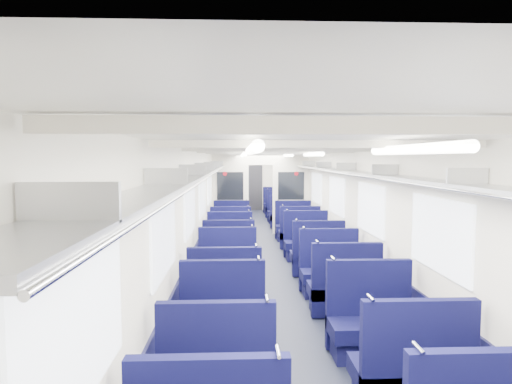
{
  "coord_description": "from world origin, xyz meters",
  "views": [
    {
      "loc": [
        -0.65,
        -9.49,
        2.2
      ],
      "look_at": [
        -0.17,
        2.25,
        1.28
      ],
      "focal_mm": 30.67,
      "sensor_mm": 36.0,
      "label": 1
    }
  ],
  "objects_px": {
    "seat_9": "(344,292)",
    "end_door": "(253,186)",
    "seat_13": "(317,258)",
    "seat_23": "(282,213)",
    "seat_5": "(412,377)",
    "seat_4": "(217,379)",
    "seat_12": "(229,257)",
    "seat_25": "(278,209)",
    "seat_16": "(231,236)",
    "seat_26": "(234,206)",
    "seat_21": "(285,217)",
    "seat_22": "(233,213)",
    "seat_8": "(225,298)",
    "seat_6": "(222,327)",
    "bulkhead": "(261,192)",
    "seat_20": "(232,217)",
    "seat_14": "(230,246)",
    "seat_18": "(232,227)",
    "seat_7": "(371,326)",
    "seat_10": "(227,272)",
    "seat_24": "(233,209)",
    "seat_19": "(293,228)",
    "seat_27": "(275,205)",
    "seat_11": "(330,274)",
    "seat_15": "(306,244)"
  },
  "relations": [
    {
      "from": "seat_9",
      "to": "end_door",
      "type": "bearing_deg",
      "value": 93.8
    },
    {
      "from": "seat_13",
      "to": "seat_23",
      "type": "distance_m",
      "value": 6.67
    },
    {
      "from": "seat_5",
      "to": "seat_23",
      "type": "height_order",
      "value": "same"
    },
    {
      "from": "end_door",
      "to": "seat_4",
      "type": "distance_m",
      "value": 14.9
    },
    {
      "from": "seat_12",
      "to": "seat_25",
      "type": "height_order",
      "value": "same"
    },
    {
      "from": "seat_16",
      "to": "seat_23",
      "type": "height_order",
      "value": "same"
    },
    {
      "from": "seat_26",
      "to": "seat_21",
      "type": "bearing_deg",
      "value": -64.73
    },
    {
      "from": "seat_13",
      "to": "seat_22",
      "type": "xyz_separation_m",
      "value": [
        -1.66,
        6.63,
        0.0
      ]
    },
    {
      "from": "end_door",
      "to": "seat_22",
      "type": "bearing_deg",
      "value": -102.4
    },
    {
      "from": "seat_8",
      "to": "seat_6",
      "type": "bearing_deg",
      "value": -90.0
    },
    {
      "from": "bulkhead",
      "to": "seat_20",
      "type": "relative_size",
      "value": 2.58
    },
    {
      "from": "seat_8",
      "to": "seat_20",
      "type": "height_order",
      "value": "same"
    },
    {
      "from": "seat_8",
      "to": "seat_13",
      "type": "relative_size",
      "value": 1.0
    },
    {
      "from": "seat_14",
      "to": "seat_18",
      "type": "distance_m",
      "value": 2.48
    },
    {
      "from": "seat_7",
      "to": "seat_14",
      "type": "bearing_deg",
      "value": 110.25
    },
    {
      "from": "end_door",
      "to": "seat_8",
      "type": "height_order",
      "value": "end_door"
    },
    {
      "from": "seat_13",
      "to": "seat_9",
      "type": "bearing_deg",
      "value": -90.0
    },
    {
      "from": "end_door",
      "to": "seat_8",
      "type": "xyz_separation_m",
      "value": [
        -0.83,
        -12.73,
        -0.67
      ]
    },
    {
      "from": "seat_10",
      "to": "seat_13",
      "type": "distance_m",
      "value": 1.91
    },
    {
      "from": "seat_9",
      "to": "seat_6",
      "type": "bearing_deg",
      "value": -143.96
    },
    {
      "from": "seat_10",
      "to": "seat_21",
      "type": "relative_size",
      "value": 1.0
    },
    {
      "from": "seat_5",
      "to": "seat_12",
      "type": "height_order",
      "value": "same"
    },
    {
      "from": "seat_9",
      "to": "seat_24",
      "type": "height_order",
      "value": "same"
    },
    {
      "from": "seat_19",
      "to": "seat_24",
      "type": "distance_m",
      "value": 4.71
    },
    {
      "from": "seat_14",
      "to": "seat_6",
      "type": "bearing_deg",
      "value": -90.0
    },
    {
      "from": "seat_19",
      "to": "seat_8",
      "type": "bearing_deg",
      "value": -105.87
    },
    {
      "from": "seat_4",
      "to": "seat_24",
      "type": "xyz_separation_m",
      "value": [
        0.0,
        12.38,
        0.0
      ]
    },
    {
      "from": "bulkhead",
      "to": "seat_10",
      "type": "bearing_deg",
      "value": -98.65
    },
    {
      "from": "seat_7",
      "to": "seat_13",
      "type": "height_order",
      "value": "same"
    },
    {
      "from": "seat_6",
      "to": "seat_9",
      "type": "xyz_separation_m",
      "value": [
        1.66,
        1.21,
        0.0
      ]
    },
    {
      "from": "seat_23",
      "to": "seat_7",
      "type": "bearing_deg",
      "value": -90.0
    },
    {
      "from": "bulkhead",
      "to": "seat_24",
      "type": "xyz_separation_m",
      "value": [
        -0.83,
        3.41,
        -0.9
      ]
    },
    {
      "from": "seat_5",
      "to": "seat_25",
      "type": "xyz_separation_m",
      "value": [
        0.0,
        12.43,
        0.0
      ]
    },
    {
      "from": "seat_27",
      "to": "seat_24",
      "type": "bearing_deg",
      "value": -143.91
    },
    {
      "from": "seat_14",
      "to": "seat_16",
      "type": "distance_m",
      "value": 1.24
    },
    {
      "from": "seat_9",
      "to": "seat_11",
      "type": "bearing_deg",
      "value": 90.0
    },
    {
      "from": "seat_24",
      "to": "seat_25",
      "type": "distance_m",
      "value": 1.66
    },
    {
      "from": "seat_21",
      "to": "seat_27",
      "type": "distance_m",
      "value": 3.56
    },
    {
      "from": "seat_7",
      "to": "seat_8",
      "type": "xyz_separation_m",
      "value": [
        -1.66,
        1.02,
        0.0
      ]
    },
    {
      "from": "seat_4",
      "to": "seat_15",
      "type": "xyz_separation_m",
      "value": [
        1.66,
        5.74,
        0.0
      ]
    },
    {
      "from": "seat_6",
      "to": "seat_13",
      "type": "xyz_separation_m",
      "value": [
        1.66,
        3.3,
        0.0
      ]
    },
    {
      "from": "seat_8",
      "to": "seat_18",
      "type": "bearing_deg",
      "value": 90.0
    },
    {
      "from": "seat_21",
      "to": "seat_26",
      "type": "xyz_separation_m",
      "value": [
        -1.66,
        3.52,
        0.0
      ]
    },
    {
      "from": "seat_6",
      "to": "seat_15",
      "type": "xyz_separation_m",
      "value": [
        1.66,
        4.58,
        0.0
      ]
    },
    {
      "from": "seat_21",
      "to": "seat_11",
      "type": "bearing_deg",
      "value": -90.0
    },
    {
      "from": "seat_7",
      "to": "seat_27",
      "type": "height_order",
      "value": "same"
    },
    {
      "from": "seat_4",
      "to": "seat_24",
      "type": "height_order",
      "value": "same"
    },
    {
      "from": "seat_10",
      "to": "seat_15",
      "type": "relative_size",
      "value": 1.0
    },
    {
      "from": "seat_11",
      "to": "seat_20",
      "type": "height_order",
      "value": "same"
    },
    {
      "from": "end_door",
      "to": "seat_15",
      "type": "height_order",
      "value": "end_door"
    }
  ]
}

